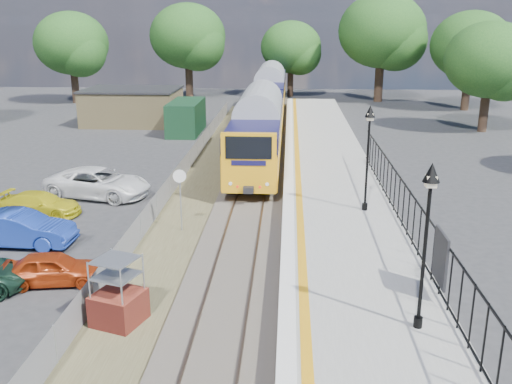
# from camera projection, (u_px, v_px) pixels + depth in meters

# --- Properties ---
(ground) EXTENTS (120.00, 120.00, 0.00)m
(ground) POSITION_uv_depth(u_px,v_px,m) (231.00, 286.00, 19.88)
(ground) COLOR #2D2D30
(ground) RESTS_ON ground
(track_bed) EXTENTS (5.90, 80.00, 0.29)m
(track_bed) POSITION_uv_depth(u_px,v_px,m) (241.00, 200.00, 29.12)
(track_bed) COLOR #473F38
(track_bed) RESTS_ON ground
(platform) EXTENTS (5.00, 70.00, 0.90)m
(platform) POSITION_uv_depth(u_px,v_px,m) (336.00, 205.00, 27.16)
(platform) COLOR gray
(platform) RESTS_ON ground
(platform_edge) EXTENTS (0.90, 70.00, 0.01)m
(platform_edge) POSITION_uv_depth(u_px,v_px,m) (292.00, 195.00, 27.14)
(platform_edge) COLOR silver
(platform_edge) RESTS_ON platform
(victorian_lamp_south) EXTENTS (0.44, 0.44, 4.60)m
(victorian_lamp_south) POSITION_uv_depth(u_px,v_px,m) (428.00, 208.00, 14.50)
(victorian_lamp_south) COLOR black
(victorian_lamp_south) RESTS_ON platform
(victorian_lamp_north) EXTENTS (0.44, 0.44, 4.60)m
(victorian_lamp_north) POSITION_uv_depth(u_px,v_px,m) (369.00, 134.00, 24.07)
(victorian_lamp_north) COLOR black
(victorian_lamp_north) RESTS_ON platform
(palisade_fence) EXTENTS (0.12, 26.00, 2.00)m
(palisade_fence) POSITION_uv_depth(u_px,v_px,m) (412.00, 219.00, 21.12)
(palisade_fence) COLOR black
(palisade_fence) RESTS_ON platform
(wire_fence) EXTENTS (0.06, 52.00, 1.20)m
(wire_fence) POSITION_uv_depth(u_px,v_px,m) (177.00, 177.00, 31.41)
(wire_fence) COLOR #999EA3
(wire_fence) RESTS_ON ground
(outbuilding) EXTENTS (10.80, 10.10, 3.12)m
(outbuilding) POSITION_uv_depth(u_px,v_px,m) (143.00, 108.00, 49.87)
(outbuilding) COLOR #9B8858
(outbuilding) RESTS_ON ground
(tree_line) EXTENTS (56.80, 43.80, 11.88)m
(tree_line) POSITION_uv_depth(u_px,v_px,m) (285.00, 44.00, 58.03)
(tree_line) COLOR #332319
(tree_line) RESTS_ON ground
(train) EXTENTS (2.82, 40.83, 3.51)m
(train) POSITION_uv_depth(u_px,v_px,m) (266.00, 103.00, 47.06)
(train) COLOR orange
(train) RESTS_ON ground
(brick_plinth) EXTENTS (1.71, 1.71, 2.17)m
(brick_plinth) POSITION_uv_depth(u_px,v_px,m) (118.00, 293.00, 17.12)
(brick_plinth) COLOR maroon
(brick_plinth) RESTS_ON ground
(speed_sign) EXTENTS (0.56, 0.15, 2.82)m
(speed_sign) POSITION_uv_depth(u_px,v_px,m) (180.00, 190.00, 24.44)
(speed_sign) COLOR #999EA3
(speed_sign) RESTS_ON ground
(car_red) EXTENTS (3.59, 1.89, 1.16)m
(car_red) POSITION_uv_depth(u_px,v_px,m) (53.00, 268.00, 19.90)
(car_red) COLOR #A2320F
(car_red) RESTS_ON ground
(car_blue) EXTENTS (4.47, 1.69, 1.46)m
(car_blue) POSITION_uv_depth(u_px,v_px,m) (20.00, 229.00, 23.24)
(car_blue) COLOR #193598
(car_blue) RESTS_ON ground
(car_yellow) EXTENTS (3.97, 1.98, 1.11)m
(car_yellow) POSITION_uv_depth(u_px,v_px,m) (41.00, 204.00, 26.97)
(car_yellow) COLOR gold
(car_yellow) RESTS_ON ground
(car_white) EXTENTS (5.89, 3.67, 1.52)m
(car_white) POSITION_uv_depth(u_px,v_px,m) (98.00, 183.00, 29.72)
(car_white) COLOR white
(car_white) RESTS_ON ground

